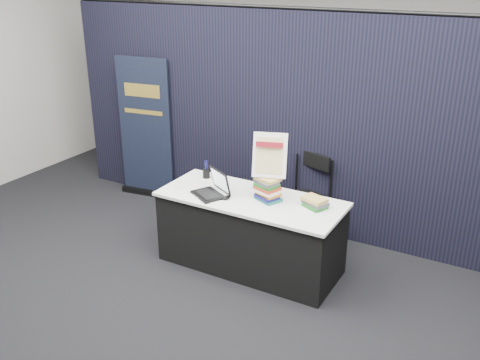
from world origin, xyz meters
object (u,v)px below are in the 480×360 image
Objects in this scene: display_table at (250,232)px; book_stack_tall at (267,189)px; stacking_chair at (307,194)px; pullup_banner at (146,137)px; laptop at (210,189)px; book_stack_short at (315,203)px; info_sign at (270,156)px.

book_stack_tall reaches higher than display_table.
book_stack_tall is 0.87m from stacking_chair.
display_table is 1.00× the size of pullup_banner.
laptop is 1.94m from pullup_banner.
book_stack_short is 0.14× the size of pullup_banner.
display_table is 2.25m from pullup_banner.
book_stack_short reaches higher than display_table.
info_sign is (-0.45, -0.05, 0.39)m from book_stack_short.
book_stack_short is (0.62, 0.10, 0.42)m from display_table.
pullup_banner is at bearing 138.99° from info_sign.
laptop is 1.53× the size of book_stack_short.
info_sign is (0.17, 0.06, 0.81)m from display_table.
display_table is 0.83m from info_sign.
pullup_banner reaches higher than stacking_chair.
book_stack_short is 0.85m from stacking_chair.
info_sign is at bearing -79.64° from stacking_chair.
book_stack_short is (1.00, 0.23, -0.01)m from laptop.
info_sign reaches higher than book_stack_tall.
stacking_chair reaches higher than book_stack_short.
laptop is 0.42× the size of stacking_chair.
book_stack_short is (0.45, 0.08, -0.07)m from book_stack_tall.
pullup_banner is (-2.01, 0.92, 0.42)m from display_table.
pullup_banner is at bearing 155.47° from display_table.
laptop is 1.17m from stacking_chair.
book_stack_tall is 0.60× the size of info_sign.
book_stack_short is 0.27× the size of stacking_chair.
stacking_chair is (0.25, 0.82, 0.15)m from display_table.
pullup_banner is at bearing 157.72° from book_stack_tall.
pullup_banner reaches higher than display_table.
stacking_chair is (0.63, 0.94, -0.28)m from laptop.
info_sign is at bearing 90.00° from book_stack_tall.
display_table is 6.97× the size of book_stack_short.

